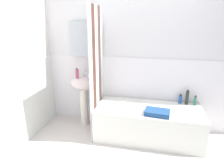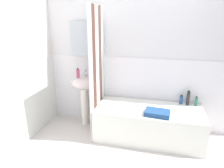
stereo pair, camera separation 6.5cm
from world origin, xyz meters
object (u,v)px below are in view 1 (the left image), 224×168
object	(u,v)px
bathtub	(148,123)
sink	(83,91)
soap_dispenser	(77,73)
conditioner_bottle	(180,99)
towel_folded	(157,112)
body_wash_bottle	(195,101)
toothbrush_cup	(89,75)
lotion_bottle	(187,97)

from	to	relation	value
bathtub	sink	bearing A→B (deg)	171.24
sink	soap_dispenser	size ratio (longest dim) A/B	5.02
soap_dispenser	conditioner_bottle	size ratio (longest dim) A/B	1.14
bathtub	conditioner_bottle	bearing A→B (deg)	31.82
conditioner_bottle	towel_folded	world-z (taller)	conditioner_bottle
bathtub	body_wash_bottle	size ratio (longest dim) A/B	10.13
soap_dispenser	body_wash_bottle	distance (m)	1.95
toothbrush_cup	conditioner_bottle	distance (m)	1.55
bathtub	body_wash_bottle	xyz separation A→B (m)	(0.70, 0.27, 0.32)
body_wash_bottle	lotion_bottle	world-z (taller)	lotion_bottle
sink	bathtub	xyz separation A→B (m)	(1.12, -0.17, -0.39)
body_wash_bottle	lotion_bottle	size ratio (longest dim) A/B	0.67
bathtub	towel_folded	world-z (taller)	towel_folded
body_wash_bottle	conditioner_bottle	world-z (taller)	body_wash_bottle
bathtub	towel_folded	size ratio (longest dim) A/B	4.67
soap_dispenser	body_wash_bottle	size ratio (longest dim) A/B	1.09
body_wash_bottle	conditioner_bottle	size ratio (longest dim) A/B	1.05
toothbrush_cup	towel_folded	distance (m)	1.28
sink	bathtub	world-z (taller)	sink
soap_dispenser	lotion_bottle	distance (m)	1.83
body_wash_bottle	sink	bearing A→B (deg)	-176.89
sink	lotion_bottle	world-z (taller)	sink
lotion_bottle	conditioner_bottle	world-z (taller)	lotion_bottle
lotion_bottle	towel_folded	xyz separation A→B (m)	(-0.46, -0.49, -0.08)
soap_dispenser	lotion_bottle	size ratio (longest dim) A/B	0.73
sink	soap_dispenser	bearing A→B (deg)	-163.13
sink	body_wash_bottle	distance (m)	1.83
body_wash_bottle	towel_folded	size ratio (longest dim) A/B	0.46
sink	conditioner_bottle	xyz separation A→B (m)	(1.61, 0.13, -0.06)
conditioner_bottle	bathtub	bearing A→B (deg)	-148.18
bathtub	conditioner_bottle	distance (m)	0.65
body_wash_bottle	towel_folded	bearing A→B (deg)	-140.72
toothbrush_cup	bathtub	world-z (taller)	toothbrush_cup
toothbrush_cup	lotion_bottle	distance (m)	1.63
bathtub	towel_folded	xyz separation A→B (m)	(0.12, -0.20, 0.28)
soap_dispenser	lotion_bottle	bearing A→B (deg)	4.46
soap_dispenser	towel_folded	bearing A→B (deg)	-14.62
body_wash_bottle	soap_dispenser	bearing A→B (deg)	-176.24
soap_dispenser	toothbrush_cup	bearing A→B (deg)	22.00
body_wash_bottle	lotion_bottle	bearing A→B (deg)	173.38
toothbrush_cup	sink	bearing A→B (deg)	-153.75
sink	towel_folded	distance (m)	1.31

